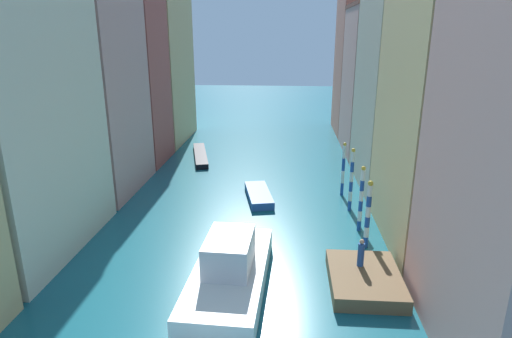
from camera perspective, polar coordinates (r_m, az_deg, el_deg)
name	(u,v)px	position (r m, az deg, el deg)	size (l,w,h in m)	color
ground_plane	(252,181)	(39.56, -0.54, -1.65)	(154.00, 154.00, 0.00)	#196070
building_left_1	(8,99)	(28.63, -30.08, 8.01)	(6.53, 11.67, 18.77)	beige
building_left_2	(92,82)	(38.13, -20.95, 10.71)	(6.53, 9.79, 18.40)	tan
building_left_3	(129,60)	(46.04, -16.55, 13.65)	(6.53, 7.24, 20.86)	#B25147
building_left_4	(158,65)	(55.40, -12.87, 13.27)	(6.53, 11.99, 18.58)	#DBB77A
building_right_1	(449,92)	(28.77, 24.26, 9.33)	(6.53, 11.13, 19.25)	#DBB77A
building_right_2	(403,71)	(39.39, 18.94, 12.19)	(6.53, 11.19, 19.89)	#BCB299
building_right_3	(376,80)	(50.34, 15.66, 11.27)	(6.53, 10.47, 16.12)	tan
building_right_4	(363,52)	(60.35, 14.00, 14.88)	(6.53, 9.98, 21.48)	#C6705B
waterfront_dock	(365,279)	(24.49, 14.22, -14.00)	(3.74, 5.04, 0.78)	brown
person_on_dock	(361,253)	(24.58, 13.76, -10.83)	(0.36, 0.36, 1.58)	#234C93
mooring_pole_0	(368,214)	(27.74, 14.64, -5.77)	(0.34, 0.34, 4.45)	#1E479E
mooring_pole_1	(361,198)	(29.89, 13.79, -3.80)	(0.30, 0.30, 4.65)	#1E479E
mooring_pole_2	(351,179)	(33.11, 12.55, -1.35)	(0.30, 0.30, 4.93)	#1E479E
mooring_pole_3	(343,169)	(36.21, 11.51, 0.03)	(0.28, 0.28, 4.55)	#1E479E
vaporetto_white	(230,270)	(23.48, -3.52, -13.29)	(4.13, 9.76, 2.94)	white
gondola_black	(200,155)	(47.47, -7.39, 1.83)	(3.35, 8.97, 0.54)	black
motorboat_0	(259,195)	(35.35, 0.36, -3.48)	(2.80, 5.53, 0.63)	#234C93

